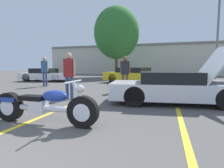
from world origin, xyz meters
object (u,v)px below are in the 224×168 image
Objects in this scene: tree_background at (117,33)px; parked_car_left_row at (46,75)px; spectator_by_show_car at (69,72)px; motorcycle at (44,106)px; spectator_midground at (125,71)px; spectator_near_motorcycle at (45,69)px; light_pole at (219,35)px; show_car_hood_open at (174,87)px; parked_car_mid_row at (135,76)px.

tree_background reaches higher than parked_car_left_row.
spectator_by_show_car is (6.29, -6.67, 0.53)m from parked_car_left_row.
spectator_by_show_car is (2.04, -13.78, -3.96)m from tree_background.
tree_background is 3.19× the size of motorcycle.
spectator_midground is (0.56, 5.36, 0.64)m from motorcycle.
spectator_near_motorcycle reaches higher than spectator_by_show_car.
tree_background is at bearing 98.42° from spectator_by_show_car.
spectator_by_show_car is (-1.00, 2.71, 0.65)m from motorcycle.
spectator_near_motorcycle is (-4.71, 6.02, 0.70)m from motorcycle.
tree_background is 4.58× the size of spectator_midground.
motorcycle is at bearing -95.96° from spectator_midground.
light_pole is 16.74m from motorcycle.
show_car_hood_open is at bearing -21.01° from spectator_near_motorcycle.
tree_background is 11.31m from spectator_near_motorcycle.
spectator_midground is (3.60, -11.13, -3.98)m from tree_background.
show_car_hood_open is at bearing 45.55° from motorcycle.
parked_car_mid_row is 2.77× the size of spectator_near_motorcycle.
motorcycle is 0.57× the size of show_car_hood_open.
light_pole is at bearing 37.28° from spectator_near_motorcycle.
motorcycle is 11.88m from parked_car_left_row.
light_pole is 11.76m from spectator_midground.
tree_background is 1.81× the size of show_car_hood_open.
spectator_near_motorcycle is at bearing 172.94° from spectator_midground.
light_pole is 14.84m from spectator_near_motorcycle.
parked_car_mid_row is at bearing 85.45° from motorcycle.
light_pole is at bearing 13.09° from parked_car_left_row.
show_car_hood_open is 1.02× the size of parked_car_left_row.
show_car_hood_open reaches higher than parked_car_mid_row.
parked_car_mid_row is at bearing 79.21° from spectator_by_show_car.
spectator_midground is at bearing -7.06° from spectator_near_motorcycle.
spectator_by_show_car is at bearing -41.68° from spectator_near_motorcycle.
motorcycle is 9.62m from parked_car_mid_row.
spectator_near_motorcycle reaches higher than parked_car_mid_row.
motorcycle is (3.03, -16.49, -4.62)m from tree_background.
show_car_hood_open is 11.86m from parked_car_left_row.
show_car_hood_open is at bearing 6.33° from spectator_by_show_car.
tree_background is at bearing 80.92° from spectator_near_motorcycle.
light_pole is 1.64× the size of show_car_hood_open.
tree_background is at bearing 170.50° from light_pole.
parked_car_mid_row is 4.28m from spectator_midground.
parked_car_left_row is at bearing 127.44° from spectator_near_motorcycle.
parked_car_left_row reaches higher than motorcycle.
parked_car_left_row is 2.36× the size of spectator_near_motorcycle.
show_car_hood_open is 2.54× the size of spectator_midground.
spectator_by_show_car is (3.71, -3.31, -0.05)m from spectator_near_motorcycle.
parked_car_mid_row is (-2.48, 6.48, 0.03)m from show_car_hood_open.
show_car_hood_open reaches higher than spectator_by_show_car.
parked_car_left_row is 0.85× the size of parked_car_mid_row.
spectator_near_motorcycle reaches higher than spectator_midground.
light_pole reaches higher than spectator_by_show_car.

